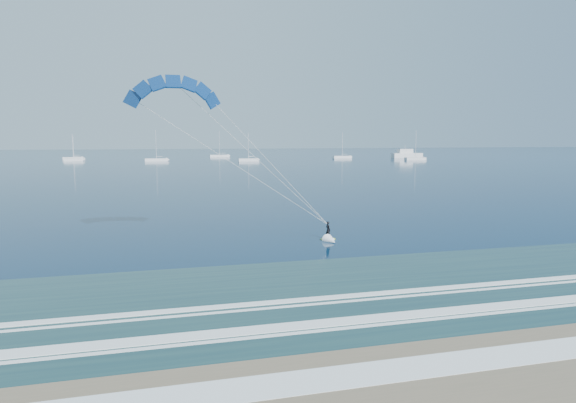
% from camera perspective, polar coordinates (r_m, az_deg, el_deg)
% --- Properties ---
extents(ground, '(900.00, 900.00, 0.00)m').
position_cam_1_polar(ground, '(21.91, 3.10, -18.86)').
color(ground, '#082545').
rests_on(ground, ground).
extents(kitesurfer_rig, '(20.14, 5.52, 15.61)m').
position_cam_1_polar(kitesurfer_rig, '(44.44, -3.84, 5.02)').
color(kitesurfer_rig, '#9CD318').
rests_on(kitesurfer_rig, ground).
extents(motor_yacht, '(15.40, 4.11, 6.31)m').
position_cam_1_polar(motor_yacht, '(260.39, 13.02, 5.13)').
color(motor_yacht, silver).
rests_on(motor_yacht, ground).
extents(sailboat_1, '(7.49, 2.40, 10.46)m').
position_cam_1_polar(sailboat_1, '(232.58, -22.68, 4.32)').
color(sailboat_1, silver).
rests_on(sailboat_1, ground).
extents(sailboat_2, '(8.58, 2.40, 11.59)m').
position_cam_1_polar(sailboat_2, '(248.64, -22.75, 4.46)').
color(sailboat_2, silver).
rests_on(sailboat_2, ground).
extents(sailboat_3, '(8.45, 2.40, 11.77)m').
position_cam_1_polar(sailboat_3, '(214.18, -4.42, 4.65)').
color(sailboat_3, silver).
rests_on(sailboat_3, ground).
extents(sailboat_4, '(9.80, 2.40, 13.17)m').
position_cam_1_polar(sailboat_4, '(263.89, -7.61, 5.06)').
color(sailboat_4, silver).
rests_on(sailboat_4, ground).
extents(sailboat_5, '(8.96, 2.40, 12.20)m').
position_cam_1_polar(sailboat_5, '(246.92, 6.05, 4.95)').
color(sailboat_5, silver).
rests_on(sailboat_5, ground).
extents(sailboat_6, '(9.47, 2.40, 12.72)m').
position_cam_1_polar(sailboat_6, '(232.11, 13.97, 4.65)').
color(sailboat_6, silver).
rests_on(sailboat_6, ground).
extents(sailboat_7, '(9.31, 2.40, 12.95)m').
position_cam_1_polar(sailboat_7, '(220.65, -14.41, 4.52)').
color(sailboat_7, silver).
rests_on(sailboat_7, ground).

